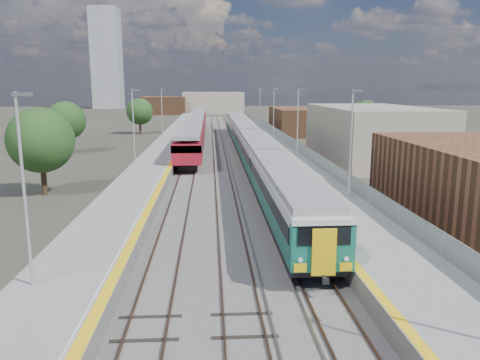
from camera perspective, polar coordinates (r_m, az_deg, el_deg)
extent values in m
plane|color=#47443A|center=(60.46, -0.63, 3.01)|extent=(320.00, 320.00, 0.00)
cube|color=#565451|center=(62.86, -2.81, 3.35)|extent=(10.50, 155.00, 0.06)
cube|color=#4C3323|center=(65.43, -0.18, 3.74)|extent=(0.07, 160.00, 0.14)
cube|color=#4C3323|center=(65.54, 1.08, 3.75)|extent=(0.07, 160.00, 0.14)
cube|color=#4C3323|center=(65.32, -3.25, 3.71)|extent=(0.07, 160.00, 0.14)
cube|color=#4C3323|center=(65.34, -1.99, 3.73)|extent=(0.07, 160.00, 0.14)
cube|color=#4C3323|center=(65.39, -6.33, 3.67)|extent=(0.07, 160.00, 0.14)
cube|color=#4C3323|center=(65.34, -5.06, 3.69)|extent=(0.07, 160.00, 0.14)
cube|color=gray|center=(65.42, -0.47, 3.73)|extent=(0.08, 160.00, 0.10)
cube|color=gray|center=(65.36, -1.70, 3.72)|extent=(0.08, 160.00, 0.10)
cube|color=slate|center=(63.34, 4.00, 3.82)|extent=(4.70, 155.00, 1.00)
cube|color=gray|center=(63.28, 4.01, 4.28)|extent=(4.70, 155.00, 0.03)
cube|color=yellow|center=(63.04, 2.11, 4.29)|extent=(0.40, 155.00, 0.01)
cube|color=gray|center=(63.54, 5.99, 4.81)|extent=(0.06, 155.00, 1.20)
cylinder|color=#9EA0A3|center=(33.44, 13.34, 4.25)|extent=(0.12, 0.12, 7.50)
cube|color=#4C4C4F|center=(33.28, 14.04, 10.49)|extent=(0.70, 0.18, 0.14)
cylinder|color=#9EA0A3|center=(52.80, 7.04, 6.94)|extent=(0.12, 0.12, 7.50)
cube|color=#4C4C4F|center=(52.71, 7.41, 10.89)|extent=(0.70, 0.18, 0.14)
cylinder|color=#9EA0A3|center=(72.51, 4.12, 8.15)|extent=(0.12, 0.12, 7.50)
cube|color=#4C4C4F|center=(72.44, 4.36, 11.03)|extent=(0.70, 0.18, 0.14)
cylinder|color=#9EA0A3|center=(92.35, 2.45, 8.83)|extent=(0.12, 0.12, 7.50)
cube|color=#4C4C4F|center=(92.29, 2.62, 11.10)|extent=(0.70, 0.18, 0.14)
cube|color=slate|center=(63.07, -9.01, 3.68)|extent=(4.30, 155.00, 1.00)
cube|color=gray|center=(63.00, -9.02, 4.13)|extent=(4.30, 155.00, 0.03)
cube|color=yellow|center=(62.85, -7.30, 4.18)|extent=(0.45, 155.00, 0.01)
cube|color=silver|center=(62.87, -7.62, 4.18)|extent=(0.08, 155.00, 0.01)
cylinder|color=#9EA0A3|center=(19.51, -24.82, -1.35)|extent=(0.12, 0.12, 7.50)
cube|color=#4C4C4F|center=(19.02, -25.03, 9.45)|extent=(0.70, 0.18, 0.14)
cylinder|color=#9EA0A3|center=(44.49, -12.84, 5.95)|extent=(0.12, 0.12, 7.50)
cube|color=#4C4C4F|center=(44.28, -12.72, 10.66)|extent=(0.70, 0.18, 0.14)
cylinder|color=#9EA0A3|center=(70.22, -9.50, 7.92)|extent=(0.12, 0.12, 7.50)
cube|color=#4C4C4F|center=(70.09, -9.39, 10.91)|extent=(0.70, 0.18, 0.14)
cube|color=#A39382|center=(58.25, 15.62, 5.46)|extent=(11.00, 22.00, 6.40)
cube|color=brown|center=(89.44, 6.82, 7.16)|extent=(8.00, 18.00, 4.80)
cube|color=#A39382|center=(159.84, -3.27, 9.39)|extent=(20.00, 14.00, 7.00)
cube|color=brown|center=(155.58, -9.23, 8.96)|extent=(14.00, 12.00, 5.60)
cube|color=gray|center=(204.41, -15.93, 14.03)|extent=(11.00, 11.00, 40.00)
cube|color=black|center=(29.53, 5.52, -4.15)|extent=(2.63, 18.86, 0.45)
cube|color=#105545|center=(29.34, 5.55, -2.70)|extent=(2.73, 18.86, 1.10)
cube|color=black|center=(29.14, 5.58, -1.04)|extent=(2.79, 18.86, 0.75)
cube|color=silver|center=(29.02, 5.60, 0.12)|extent=(2.73, 18.86, 0.46)
cube|color=gray|center=(28.95, 5.62, 0.91)|extent=(2.42, 18.86, 0.39)
cube|color=black|center=(48.33, 1.91, 1.94)|extent=(2.63, 18.86, 0.45)
cube|color=#105545|center=(48.21, 1.91, 2.85)|extent=(2.73, 18.86, 1.10)
cube|color=black|center=(48.09, 1.92, 3.87)|extent=(2.79, 18.86, 0.75)
cube|color=silver|center=(48.02, 1.93, 4.58)|extent=(2.73, 18.86, 0.46)
cube|color=gray|center=(47.97, 1.93, 5.07)|extent=(2.42, 18.86, 0.39)
cube|color=black|center=(67.45, 0.33, 4.60)|extent=(2.63, 18.86, 0.45)
cube|color=#105545|center=(67.36, 0.33, 5.26)|extent=(2.73, 18.86, 1.10)
cube|color=black|center=(67.27, 0.33, 5.99)|extent=(2.79, 18.86, 0.75)
cube|color=silver|center=(67.22, 0.33, 6.50)|extent=(2.73, 18.86, 0.46)
cube|color=gray|center=(67.19, 0.33, 6.85)|extent=(2.42, 18.86, 0.39)
cube|color=black|center=(86.67, -0.56, 6.09)|extent=(2.63, 18.86, 0.45)
cube|color=#105545|center=(86.61, -0.56, 6.60)|extent=(2.73, 18.86, 1.10)
cube|color=black|center=(86.54, -0.56, 7.17)|extent=(2.79, 18.86, 0.75)
cube|color=silver|center=(86.50, -0.56, 7.57)|extent=(2.73, 18.86, 0.46)
cube|color=gray|center=(86.47, -0.56, 7.84)|extent=(2.42, 18.86, 0.39)
cube|color=#105545|center=(20.11, 9.97, -8.07)|extent=(2.71, 0.58, 2.03)
cube|color=black|center=(19.65, 10.23, -6.75)|extent=(2.23, 0.06, 0.77)
cube|color=gold|center=(19.82, 10.20, -8.67)|extent=(1.02, 0.10, 2.03)
cube|color=black|center=(56.20, -6.02, 2.83)|extent=(2.01, 17.07, 0.70)
cube|color=maroon|center=(55.98, -6.06, 4.53)|extent=(2.96, 20.08, 2.11)
cube|color=black|center=(55.92, -6.07, 5.06)|extent=(3.02, 20.08, 0.74)
cube|color=gray|center=(55.82, -6.09, 6.14)|extent=(2.64, 20.08, 0.42)
cube|color=black|center=(76.61, -5.41, 5.09)|extent=(2.01, 17.07, 0.70)
cube|color=maroon|center=(76.45, -5.43, 6.33)|extent=(2.96, 20.08, 2.11)
cube|color=black|center=(76.40, -5.44, 6.73)|extent=(3.02, 20.08, 0.74)
cube|color=gray|center=(76.33, -5.45, 7.52)|extent=(2.64, 20.08, 0.42)
cube|color=black|center=(97.09, -5.05, 6.39)|extent=(2.01, 17.07, 0.70)
cube|color=maroon|center=(96.96, -5.07, 7.37)|extent=(2.96, 20.08, 2.11)
cube|color=black|center=(96.93, -5.07, 7.69)|extent=(3.02, 20.08, 0.74)
cube|color=gray|center=(96.87, -5.09, 8.31)|extent=(2.64, 20.08, 0.42)
cylinder|color=#382619|center=(41.27, -22.78, 0.00)|extent=(0.44, 0.44, 2.49)
sphere|color=#1E3F18|center=(40.81, -23.13, 4.48)|extent=(5.26, 5.26, 5.26)
cylinder|color=#382619|center=(66.39, -20.27, 4.11)|extent=(0.44, 0.44, 2.41)
sphere|color=#1E3F18|center=(66.11, -20.46, 6.81)|extent=(5.08, 5.08, 5.08)
cylinder|color=#382619|center=(90.07, -12.05, 6.24)|extent=(0.44, 0.44, 2.33)
sphere|color=#1E3F18|center=(89.87, -12.13, 8.17)|extent=(4.92, 4.92, 4.92)
cylinder|color=#382619|center=(84.02, 14.90, 5.74)|extent=(0.44, 0.44, 2.28)
sphere|color=#1E3F18|center=(83.81, 15.00, 7.77)|extent=(4.81, 4.81, 4.81)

